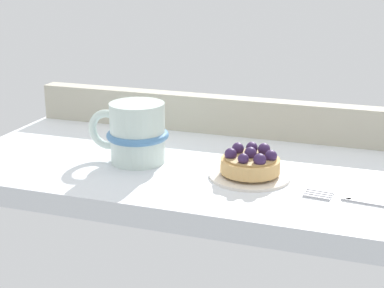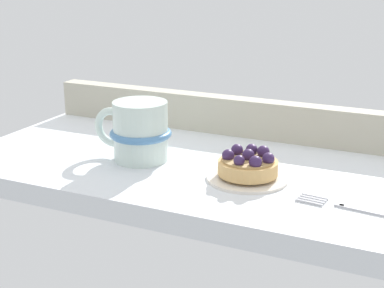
# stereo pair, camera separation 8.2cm
# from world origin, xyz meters

# --- Properties ---
(ground_plane) EXTENTS (0.73, 0.35, 0.03)m
(ground_plane) POSITION_xyz_m (0.00, 0.00, -0.02)
(ground_plane) COLOR silver
(window_rail_back) EXTENTS (0.71, 0.03, 0.06)m
(window_rail_back) POSITION_xyz_m (0.00, 0.16, 0.03)
(window_rail_back) COLOR #B2AD99
(window_rail_back) RESTS_ON ground_plane
(dessert_plate) EXTENTS (0.11, 0.11, 0.01)m
(dessert_plate) POSITION_xyz_m (0.08, -0.04, 0.00)
(dessert_plate) COLOR silver
(dessert_plate) RESTS_ON ground_plane
(raspberry_tart) EXTENTS (0.08, 0.08, 0.04)m
(raspberry_tart) POSITION_xyz_m (0.08, -0.04, 0.02)
(raspberry_tart) COLOR tan
(raspberry_tart) RESTS_ON dessert_plate
(coffee_mug) EXTENTS (0.13, 0.09, 0.09)m
(coffee_mug) POSITION_xyz_m (-0.10, -0.03, 0.04)
(coffee_mug) COLOR silver
(coffee_mug) RESTS_ON ground_plane
(dessert_fork) EXTENTS (0.17, 0.03, 0.01)m
(dessert_fork) POSITION_xyz_m (0.24, -0.08, 0.00)
(dessert_fork) COLOR #B7B7BC
(dessert_fork) RESTS_ON ground_plane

